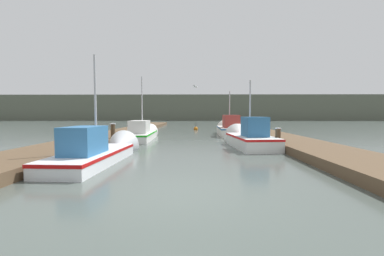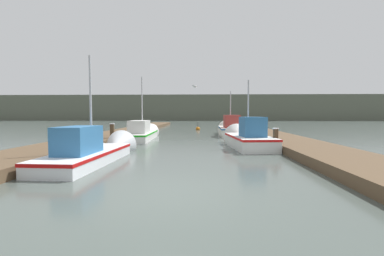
{
  "view_description": "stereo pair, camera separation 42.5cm",
  "coord_description": "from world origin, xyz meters",
  "px_view_note": "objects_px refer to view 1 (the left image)",
  "views": [
    {
      "loc": [
        0.34,
        -5.68,
        1.8
      ],
      "look_at": [
        0.07,
        12.66,
        0.76
      ],
      "focal_mm": 24.0,
      "sensor_mm": 36.0,
      "label": 1
    },
    {
      "loc": [
        0.76,
        -5.67,
        1.8
      ],
      "look_at": [
        0.07,
        12.66,
        0.76
      ],
      "focal_mm": 24.0,
      "sensor_mm": 36.0,
      "label": 2
    }
  ],
  "objects_px": {
    "fishing_boat_0": "(101,150)",
    "seagull_lead": "(196,87)",
    "mooring_piling_2": "(113,134)",
    "fishing_boat_2": "(143,133)",
    "fishing_boat_3": "(229,129)",
    "mooring_piling_0": "(113,134)",
    "mooring_piling_1": "(278,139)",
    "mooring_piling_3": "(146,127)",
    "fishing_boat_1": "(248,138)",
    "channel_buoy": "(196,129)"
  },
  "relations": [
    {
      "from": "fishing_boat_1",
      "to": "mooring_piling_2",
      "type": "relative_size",
      "value": 4.26
    },
    {
      "from": "fishing_boat_0",
      "to": "mooring_piling_1",
      "type": "distance_m",
      "value": 8.01
    },
    {
      "from": "fishing_boat_2",
      "to": "mooring_piling_0",
      "type": "height_order",
      "value": "fishing_boat_2"
    },
    {
      "from": "fishing_boat_0",
      "to": "fishing_boat_2",
      "type": "xyz_separation_m",
      "value": [
        -0.08,
        8.31,
        0.04
      ]
    },
    {
      "from": "fishing_boat_3",
      "to": "mooring_piling_1",
      "type": "height_order",
      "value": "fishing_boat_3"
    },
    {
      "from": "mooring_piling_2",
      "to": "mooring_piling_3",
      "type": "height_order",
      "value": "mooring_piling_2"
    },
    {
      "from": "seagull_lead",
      "to": "mooring_piling_2",
      "type": "bearing_deg",
      "value": -37.63
    },
    {
      "from": "mooring_piling_0",
      "to": "mooring_piling_3",
      "type": "relative_size",
      "value": 1.17
    },
    {
      "from": "fishing_boat_1",
      "to": "mooring_piling_2",
      "type": "xyz_separation_m",
      "value": [
        -7.65,
        0.78,
        0.15
      ]
    },
    {
      "from": "fishing_boat_2",
      "to": "fishing_boat_3",
      "type": "distance_m",
      "value": 7.45
    },
    {
      "from": "fishing_boat_3",
      "to": "seagull_lead",
      "type": "xyz_separation_m",
      "value": [
        -2.82,
        -4.71,
        3.04
      ]
    },
    {
      "from": "fishing_boat_1",
      "to": "mooring_piling_3",
      "type": "distance_m",
      "value": 12.37
    },
    {
      "from": "fishing_boat_2",
      "to": "fishing_boat_1",
      "type": "bearing_deg",
      "value": -34.02
    },
    {
      "from": "mooring_piling_2",
      "to": "fishing_boat_2",
      "type": "bearing_deg",
      "value": 72.27
    },
    {
      "from": "fishing_boat_2",
      "to": "seagull_lead",
      "type": "relative_size",
      "value": 11.83
    },
    {
      "from": "fishing_boat_2",
      "to": "channel_buoy",
      "type": "height_order",
      "value": "fishing_boat_2"
    },
    {
      "from": "mooring_piling_0",
      "to": "fishing_boat_2",
      "type": "bearing_deg",
      "value": 70.7
    },
    {
      "from": "fishing_boat_0",
      "to": "seagull_lead",
      "type": "height_order",
      "value": "fishing_boat_0"
    },
    {
      "from": "fishing_boat_2",
      "to": "channel_buoy",
      "type": "bearing_deg",
      "value": 67.21
    },
    {
      "from": "fishing_boat_1",
      "to": "channel_buoy",
      "type": "distance_m",
      "value": 14.23
    },
    {
      "from": "fishing_boat_3",
      "to": "mooring_piling_0",
      "type": "distance_m",
      "value": 10.23
    },
    {
      "from": "fishing_boat_3",
      "to": "mooring_piling_2",
      "type": "bearing_deg",
      "value": -136.92
    },
    {
      "from": "channel_buoy",
      "to": "fishing_boat_0",
      "type": "bearing_deg",
      "value": -101.4
    },
    {
      "from": "fishing_boat_2",
      "to": "mooring_piling_3",
      "type": "bearing_deg",
      "value": 97.57
    },
    {
      "from": "seagull_lead",
      "to": "mooring_piling_0",
      "type": "bearing_deg",
      "value": -39.28
    },
    {
      "from": "fishing_boat_0",
      "to": "seagull_lead",
      "type": "xyz_separation_m",
      "value": [
        3.63,
        7.17,
        3.19
      ]
    },
    {
      "from": "fishing_boat_2",
      "to": "seagull_lead",
      "type": "height_order",
      "value": "fishing_boat_2"
    },
    {
      "from": "fishing_boat_3",
      "to": "mooring_piling_3",
      "type": "height_order",
      "value": "fishing_boat_3"
    },
    {
      "from": "mooring_piling_0",
      "to": "fishing_boat_3",
      "type": "bearing_deg",
      "value": 41.51
    },
    {
      "from": "mooring_piling_3",
      "to": "seagull_lead",
      "type": "xyz_separation_m",
      "value": [
        4.66,
        -6.83,
        3.07
      ]
    },
    {
      "from": "fishing_boat_3",
      "to": "fishing_boat_1",
      "type": "bearing_deg",
      "value": -88.87
    },
    {
      "from": "mooring_piling_3",
      "to": "seagull_lead",
      "type": "height_order",
      "value": "seagull_lead"
    },
    {
      "from": "mooring_piling_2",
      "to": "fishing_boat_1",
      "type": "bearing_deg",
      "value": -5.8
    },
    {
      "from": "mooring_piling_0",
      "to": "seagull_lead",
      "type": "xyz_separation_m",
      "value": [
        4.83,
        2.06,
        2.99
      ]
    },
    {
      "from": "fishing_boat_3",
      "to": "mooring_piling_1",
      "type": "bearing_deg",
      "value": -82.25
    },
    {
      "from": "fishing_boat_0",
      "to": "mooring_piling_1",
      "type": "height_order",
      "value": "fishing_boat_0"
    },
    {
      "from": "mooring_piling_1",
      "to": "mooring_piling_3",
      "type": "distance_m",
      "value": 14.35
    },
    {
      "from": "mooring_piling_3",
      "to": "mooring_piling_1",
      "type": "bearing_deg",
      "value": -53.02
    },
    {
      "from": "seagull_lead",
      "to": "channel_buoy",
      "type": "bearing_deg",
      "value": -152.52
    },
    {
      "from": "fishing_boat_3",
      "to": "channel_buoy",
      "type": "xyz_separation_m",
      "value": [
        -2.8,
        6.24,
        -0.39
      ]
    },
    {
      "from": "fishing_boat_1",
      "to": "mooring_piling_2",
      "type": "distance_m",
      "value": 7.69
    },
    {
      "from": "fishing_boat_1",
      "to": "mooring_piling_3",
      "type": "xyz_separation_m",
      "value": [
        -7.53,
        9.81,
        0.03
      ]
    },
    {
      "from": "fishing_boat_0",
      "to": "channel_buoy",
      "type": "xyz_separation_m",
      "value": [
        3.65,
        18.12,
        -0.24
      ]
    },
    {
      "from": "fishing_boat_0",
      "to": "mooring_piling_2",
      "type": "height_order",
      "value": "fishing_boat_0"
    },
    {
      "from": "mooring_piling_3",
      "to": "mooring_piling_2",
      "type": "bearing_deg",
      "value": -90.75
    },
    {
      "from": "fishing_boat_1",
      "to": "fishing_boat_3",
      "type": "height_order",
      "value": "fishing_boat_3"
    },
    {
      "from": "fishing_boat_0",
      "to": "mooring_piling_0",
      "type": "bearing_deg",
      "value": 105.53
    },
    {
      "from": "fishing_boat_2",
      "to": "fishing_boat_0",
      "type": "bearing_deg",
      "value": -91.37
    },
    {
      "from": "fishing_boat_0",
      "to": "fishing_boat_2",
      "type": "height_order",
      "value": "fishing_boat_2"
    },
    {
      "from": "fishing_boat_0",
      "to": "fishing_boat_3",
      "type": "bearing_deg",
      "value": 63.73
    }
  ]
}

